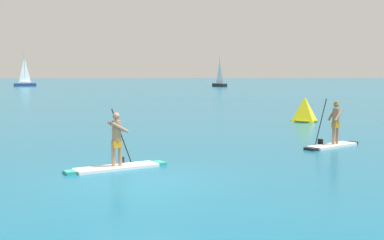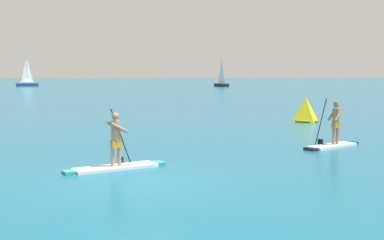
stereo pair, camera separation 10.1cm
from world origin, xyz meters
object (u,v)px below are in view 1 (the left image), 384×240
Objects in this scene: paddleboarder_far_right at (333,136)px; sailboat_right_horizon at (220,82)px; paddleboarder_mid_center at (117,156)px; sailboat_left_horizon at (25,81)px; race_marker_buoy at (305,110)px.

sailboat_right_horizon is at bearing -128.27° from paddleboarder_far_right.
paddleboarder_mid_center is 8.81m from paddleboarder_far_right.
paddleboarder_far_right is 78.36m from sailboat_right_horizon.
sailboat_left_horizon reaches higher than sailboat_right_horizon.
paddleboarder_far_right reaches higher than paddleboarder_mid_center.
paddleboarder_mid_center is at bearing -98.59° from sailboat_left_horizon.
sailboat_left_horizon is (-32.25, 74.64, 0.34)m from race_marker_buoy.
paddleboarder_mid_center is at bearing -128.36° from race_marker_buoy.
sailboat_left_horizon reaches higher than paddleboarder_mid_center.
paddleboarder_far_right is at bearing -1.33° from paddleboarder_mid_center.
race_marker_buoy is at bearing -25.17° from sailboat_right_horizon.
sailboat_left_horizon is (-30.05, 84.21, 0.59)m from paddleboarder_far_right.
race_marker_buoy is (10.31, 13.02, 0.28)m from paddleboarder_mid_center.
paddleboarder_far_right is at bearing -93.00° from sailboat_left_horizon.
sailboat_left_horizon reaches higher than paddleboarder_far_right.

